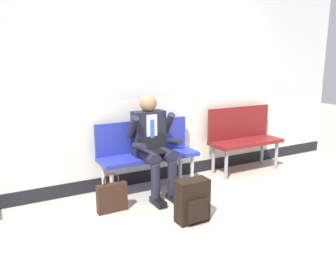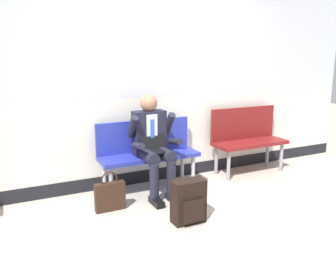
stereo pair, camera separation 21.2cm
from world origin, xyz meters
name	(u,v)px [view 1 (the left image)]	position (x,y,z in m)	size (l,w,h in m)	color
ground_plane	(186,195)	(0.00, 0.00, 0.00)	(18.00, 18.00, 0.00)	#B2A899
station_wall	(159,65)	(0.00, 0.71, 1.56)	(6.40, 0.14, 3.14)	silver
bench_with_person	(146,150)	(-0.33, 0.43, 0.52)	(1.25, 0.42, 0.88)	#28339E
bench_empty	(243,135)	(1.25, 0.43, 0.54)	(1.11, 0.42, 0.94)	maroon
person_seated	(153,143)	(-0.33, 0.23, 0.65)	(0.57, 0.70, 1.22)	#1E1E2D
backpack	(193,201)	(-0.31, -0.63, 0.22)	(0.34, 0.21, 0.45)	black
handbag	(112,197)	(-0.95, -0.01, 0.17)	(0.33, 0.09, 0.45)	#331E14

